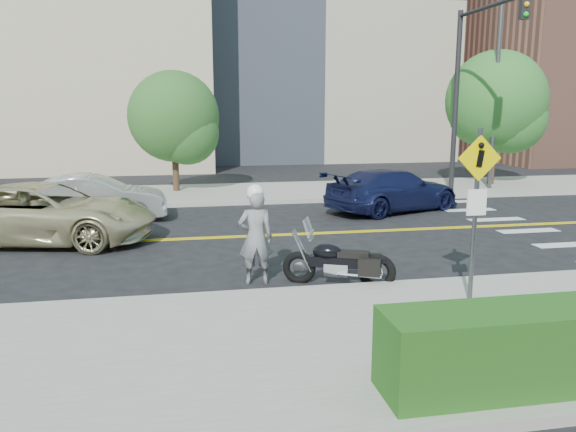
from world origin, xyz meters
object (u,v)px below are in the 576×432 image
(motorcyclist, at_px, (256,234))
(parked_car_blue, at_px, (393,190))
(pedestrian_sign, at_px, (476,199))
(parked_car_silver, at_px, (93,198))
(suv, at_px, (45,213))
(motorcycle, at_px, (339,253))

(motorcyclist, xyz_separation_m, parked_car_blue, (5.63, 7.12, -0.28))
(pedestrian_sign, bearing_deg, parked_car_silver, 129.58)
(motorcyclist, relative_size, parked_car_silver, 0.46)
(suv, height_order, parked_car_blue, suv)
(suv, bearing_deg, motorcycle, -114.36)
(pedestrian_sign, relative_size, parked_car_silver, 0.68)
(motorcycle, xyz_separation_m, suv, (-6.55, 4.85, 0.12))
(pedestrian_sign, relative_size, parked_car_blue, 0.60)
(motorcyclist, xyz_separation_m, parked_car_silver, (-4.13, 7.13, -0.28))
(motorcyclist, xyz_separation_m, motorcycle, (1.61, -0.42, -0.34))
(motorcyclist, bearing_deg, parked_car_silver, -56.75)
(parked_car_blue, bearing_deg, parked_car_silver, 67.72)
(pedestrian_sign, xyz_separation_m, parked_car_silver, (-7.66, 9.26, -1.23))
(suv, bearing_deg, parked_car_blue, -63.63)
(parked_car_silver, relative_size, parked_car_blue, 0.88)
(motorcycle, relative_size, parked_car_silver, 0.49)
(motorcyclist, height_order, parked_car_silver, motorcyclist)
(motorcycle, relative_size, suv, 0.39)
(parked_car_blue, bearing_deg, pedestrian_sign, 144.95)
(motorcyclist, distance_m, parked_car_silver, 8.25)
(motorcyclist, relative_size, parked_car_blue, 0.40)
(parked_car_silver, bearing_deg, suv, 160.82)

